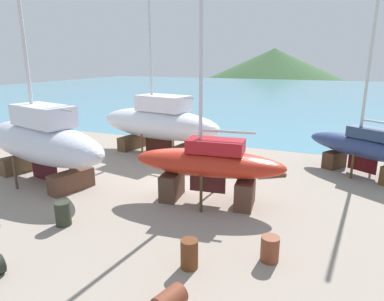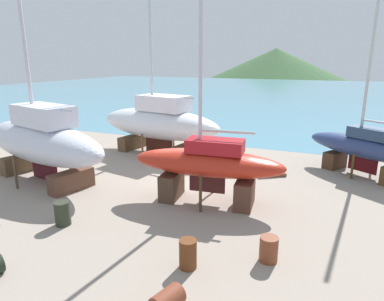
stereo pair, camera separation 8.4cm
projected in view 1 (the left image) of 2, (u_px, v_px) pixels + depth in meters
name	position (u px, v px, depth m)	size (l,w,h in m)	color
ground_plane	(167.00, 203.00, 14.41)	(42.57, 42.57, 0.00)	gray
sea_water	(298.00, 93.00, 61.70)	(135.06, 84.93, 0.01)	teal
headland_hill	(274.00, 72.00, 165.32)	(100.38, 100.38, 22.47)	#365933
sailboat_small_center	(41.00, 140.00, 16.59)	(9.48, 4.73, 16.39)	brown
sailboat_large_starboard	(365.00, 147.00, 17.52)	(6.31, 4.92, 10.38)	#482F1F
sailboat_mid_port	(208.00, 164.00, 14.13)	(6.62, 2.60, 9.89)	#4A3425
sailboat_far_slipway	(159.00, 122.00, 21.65)	(9.30, 4.46, 13.49)	brown
barrel_tipped_left	(270.00, 249.00, 10.21)	(0.56, 0.56, 0.79)	brown
barrel_ochre	(63.00, 214.00, 12.42)	(0.56, 0.56, 0.90)	#2C3125
barrel_tar_black	(189.00, 254.00, 9.86)	(0.52, 0.52, 0.89)	brown
barrel_by_slipway	(30.00, 144.00, 23.43)	(0.57, 0.57, 0.88)	#54360F
barrel_tipped_right	(169.00, 300.00, 8.21)	(0.55, 0.55, 0.80)	brown
barrel_rust_mid	(49.00, 145.00, 22.34)	(0.52, 0.52, 0.89)	brown
timber_plank_far	(272.00, 176.00, 17.57)	(1.53, 0.14, 0.17)	brown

